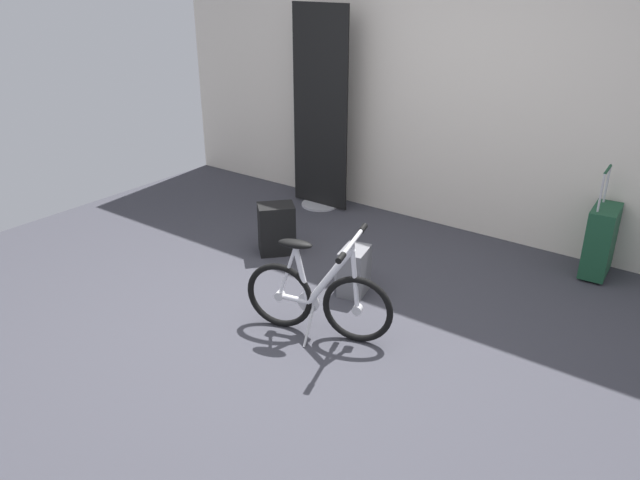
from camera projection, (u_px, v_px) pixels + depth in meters
ground_plane at (277, 334)px, 3.90m from camera, size 6.02×6.02×0.00m
back_wall at (458, 41)px, 4.96m from camera, size 6.02×0.10×3.16m
floor_banner_stand at (320, 120)px, 5.65m from camera, size 0.60×0.36×1.85m
folding_bike_foreground at (317, 296)px, 3.81m from camera, size 0.93×0.52×0.69m
rolling_suitcase at (600, 240)px, 4.54m from camera, size 0.20×0.37×0.83m
backpack_on_floor at (277, 229)px, 4.95m from camera, size 0.35×0.35×0.41m
handbag_on_floor at (354, 271)px, 4.34m from camera, size 0.25×0.29×0.34m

